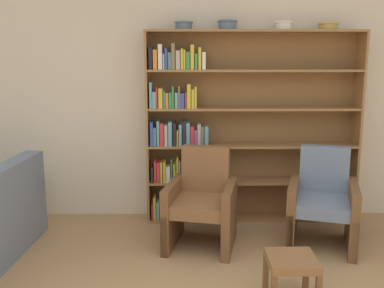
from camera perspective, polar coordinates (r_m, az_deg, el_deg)
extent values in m
cube|color=beige|center=(4.90, 3.06, 6.14)|extent=(12.00, 0.06, 2.75)
cube|color=olive|center=(4.76, -5.89, 2.10)|extent=(0.02, 0.30, 2.11)
cube|color=olive|center=(5.10, 21.03, 2.01)|extent=(0.02, 0.30, 2.11)
cube|color=olive|center=(4.75, 8.39, 14.65)|extent=(2.29, 0.30, 0.03)
cube|color=olive|center=(5.06, 7.72, -9.65)|extent=(2.29, 0.30, 0.03)
cube|color=brown|center=(4.94, 7.79, 2.37)|extent=(2.29, 0.01, 2.11)
cube|color=red|center=(4.94, -5.27, -8.84)|extent=(0.02, 0.15, 0.19)
cube|color=gold|center=(4.94, -4.96, -8.36)|extent=(0.03, 0.18, 0.26)
cube|color=#669EB2|center=(4.93, -4.54, -8.69)|extent=(0.03, 0.15, 0.21)
cube|color=red|center=(4.92, -4.17, -8.83)|extent=(0.02, 0.12, 0.20)
cube|color=#4C756B|center=(4.94, -3.72, -8.75)|extent=(0.04, 0.17, 0.19)
cube|color=#B2A899|center=(4.92, -3.26, -8.78)|extent=(0.03, 0.14, 0.20)
cube|color=orange|center=(4.92, -2.89, -8.72)|extent=(0.02, 0.15, 0.21)
cube|color=#7F6B4C|center=(4.94, -2.56, -8.59)|extent=(0.03, 0.19, 0.22)
cube|color=white|center=(4.95, -2.11, -8.84)|extent=(0.04, 0.19, 0.17)
cube|color=#4C756B|center=(4.91, -1.70, -8.77)|extent=(0.02, 0.13, 0.21)
cube|color=orange|center=(4.93, -1.45, -8.65)|extent=(0.02, 0.16, 0.22)
cube|color=#388C47|center=(4.91, -1.04, -8.35)|extent=(0.04, 0.16, 0.27)
cube|color=orange|center=(4.91, -0.62, -8.46)|extent=(0.02, 0.15, 0.25)
cube|color=#4C756B|center=(4.90, -0.25, -8.63)|extent=(0.03, 0.12, 0.23)
cube|color=gold|center=(4.91, 0.05, -8.39)|extent=(0.02, 0.15, 0.27)
cube|color=#669EB2|center=(4.91, 0.38, -8.72)|extent=(0.03, 0.13, 0.21)
cube|color=olive|center=(4.93, 7.85, -4.88)|extent=(2.29, 0.30, 0.03)
cube|color=black|center=(4.82, -5.28, -3.94)|extent=(0.03, 0.17, 0.18)
cube|color=red|center=(4.81, -4.89, -3.55)|extent=(0.02, 0.17, 0.25)
cube|color=red|center=(4.82, -4.45, -3.61)|extent=(0.04, 0.20, 0.23)
cube|color=gold|center=(4.79, -4.08, -3.71)|extent=(0.02, 0.14, 0.23)
cube|color=gold|center=(4.81, -3.66, -3.63)|extent=(0.03, 0.18, 0.23)
cube|color=white|center=(4.79, -3.18, -3.98)|extent=(0.04, 0.14, 0.18)
cube|color=#388C47|center=(4.77, -2.72, -3.52)|extent=(0.02, 0.13, 0.26)
cube|color=gold|center=(4.81, -2.34, -3.70)|extent=(0.03, 0.19, 0.21)
cube|color=gold|center=(4.79, -1.95, -3.40)|extent=(0.02, 0.15, 0.27)
cube|color=#B2A899|center=(4.78, -1.67, -3.70)|extent=(0.02, 0.13, 0.23)
cube|color=red|center=(4.79, -1.27, -3.57)|extent=(0.03, 0.16, 0.24)
cube|color=#B2A899|center=(4.81, -0.82, -3.86)|extent=(0.03, 0.19, 0.19)
cube|color=olive|center=(4.83, 7.98, -0.16)|extent=(2.29, 0.30, 0.02)
cube|color=#334CB2|center=(4.72, -5.35, 1.42)|extent=(0.03, 0.16, 0.27)
cube|color=#4C756B|center=(4.70, -4.95, 1.01)|extent=(0.03, 0.12, 0.20)
cube|color=#669EB2|center=(4.72, -4.51, 1.48)|extent=(0.03, 0.17, 0.27)
cube|color=red|center=(4.70, -4.02, 1.31)|extent=(0.04, 0.15, 0.25)
cube|color=#B2A899|center=(4.72, -3.45, 1.26)|extent=(0.03, 0.19, 0.23)
cube|color=#669EB2|center=(4.71, -2.92, 1.43)|extent=(0.04, 0.17, 0.26)
cube|color=black|center=(4.70, -2.34, 1.35)|extent=(0.04, 0.14, 0.26)
cube|color=orange|center=(4.70, -1.94, 0.88)|extent=(0.02, 0.14, 0.18)
cube|color=#669EB2|center=(4.70, -1.57, 1.25)|extent=(0.03, 0.15, 0.24)
cube|color=black|center=(4.69, -1.06, 1.50)|extent=(0.04, 0.14, 0.28)
cube|color=#669EB2|center=(4.72, -0.53, 1.41)|extent=(0.04, 0.19, 0.26)
cube|color=red|center=(4.69, 0.02, 1.11)|extent=(0.04, 0.13, 0.22)
cube|color=#994C99|center=(4.71, 0.48, 0.90)|extent=(0.03, 0.16, 0.18)
cube|color=#B2A899|center=(4.72, 0.92, 1.31)|extent=(0.04, 0.18, 0.24)
cube|color=#7F6B4C|center=(4.70, 1.36, 1.11)|extent=(0.03, 0.15, 0.21)
cube|color=#669EB2|center=(4.69, 1.91, 1.09)|extent=(0.04, 0.13, 0.21)
cube|color=olive|center=(4.77, 8.11, 4.71)|extent=(2.29, 0.30, 0.02)
cube|color=#669EB2|center=(4.66, -5.48, 6.49)|extent=(0.03, 0.15, 0.28)
cube|color=#669EB2|center=(4.65, -5.03, 5.88)|extent=(0.04, 0.13, 0.18)
cube|color=red|center=(4.66, -4.66, 6.20)|extent=(0.02, 0.16, 0.23)
cube|color=gold|center=(4.65, -4.18, 6.11)|extent=(0.04, 0.14, 0.21)
cube|color=#4C756B|center=(4.66, -3.69, 5.97)|extent=(0.02, 0.17, 0.19)
cube|color=orange|center=(4.68, -3.32, 5.85)|extent=(0.03, 0.19, 0.17)
cube|color=#388C47|center=(4.66, -2.89, 5.88)|extent=(0.03, 0.17, 0.17)
cube|color=#388C47|center=(4.65, -2.54, 6.27)|extent=(0.02, 0.14, 0.24)
cube|color=#669EB2|center=(4.67, -2.09, 5.88)|extent=(0.03, 0.18, 0.17)
cube|color=#7F6B4C|center=(4.67, -1.71, 6.33)|extent=(0.02, 0.20, 0.24)
cube|color=#334CB2|center=(4.66, -1.31, 5.83)|extent=(0.04, 0.18, 0.16)
cube|color=red|center=(4.66, -0.82, 5.88)|extent=(0.02, 0.17, 0.17)
cube|color=gold|center=(4.66, -0.43, 6.43)|extent=(0.04, 0.18, 0.26)
cube|color=gold|center=(4.63, 0.09, 6.06)|extent=(0.03, 0.12, 0.21)
cube|color=gold|center=(4.65, 0.46, 6.24)|extent=(0.02, 0.15, 0.23)
cube|color=olive|center=(4.74, 8.25, 9.67)|extent=(2.29, 0.30, 0.02)
cube|color=black|center=(4.66, -5.50, 11.28)|extent=(0.04, 0.18, 0.23)
cube|color=orange|center=(4.67, -4.88, 11.14)|extent=(0.04, 0.20, 0.21)
cube|color=white|center=(4.63, -4.25, 11.49)|extent=(0.04, 0.12, 0.26)
cube|color=#B2A899|center=(4.62, -3.78, 10.89)|extent=(0.02, 0.12, 0.16)
cube|color=#334CB2|center=(4.63, -3.45, 11.25)|extent=(0.03, 0.14, 0.22)
cube|color=#4C756B|center=(4.65, -2.98, 11.00)|extent=(0.04, 0.19, 0.18)
cube|color=#7F6B4C|center=(4.64, -2.51, 11.57)|extent=(0.04, 0.16, 0.27)
cube|color=#B2A899|center=(4.63, -1.88, 11.12)|extent=(0.04, 0.14, 0.20)
cube|color=gold|center=(4.65, -1.35, 11.24)|extent=(0.03, 0.19, 0.22)
cube|color=gold|center=(4.62, -1.02, 11.17)|extent=(0.02, 0.13, 0.20)
cube|color=#388C47|center=(4.62, -0.57, 11.05)|extent=(0.04, 0.12, 0.18)
cube|color=gold|center=(4.63, 0.03, 11.49)|extent=(0.04, 0.14, 0.26)
cube|color=#388C47|center=(4.65, 0.53, 10.94)|extent=(0.03, 0.19, 0.17)
cube|color=gold|center=(4.62, 1.03, 11.33)|extent=(0.03, 0.13, 0.23)
cube|color=white|center=(4.64, 1.56, 11.02)|extent=(0.04, 0.17, 0.18)
cylinder|color=slate|center=(4.70, -1.10, 15.46)|extent=(0.18, 0.18, 0.08)
torus|color=slate|center=(4.70, -1.10, 15.90)|extent=(0.20, 0.20, 0.02)
cylinder|color=slate|center=(4.72, 4.74, 15.49)|extent=(0.19, 0.19, 0.10)
torus|color=slate|center=(4.72, 4.75, 15.99)|extent=(0.22, 0.22, 0.02)
cylinder|color=silver|center=(4.81, 12.08, 15.14)|extent=(0.18, 0.18, 0.08)
torus|color=silver|center=(4.81, 12.10, 15.57)|extent=(0.20, 0.20, 0.02)
cylinder|color=tan|center=(4.93, 17.72, 14.70)|extent=(0.19, 0.19, 0.07)
torus|color=tan|center=(4.94, 17.74, 15.05)|extent=(0.22, 0.22, 0.02)
cube|color=slate|center=(5.01, -24.20, -7.34)|extent=(0.96, 0.17, 0.59)
cube|color=brown|center=(3.95, 4.57, -12.85)|extent=(0.08, 0.08, 0.39)
cube|color=brown|center=(4.05, -3.66, -12.23)|extent=(0.08, 0.08, 0.39)
cube|color=brown|center=(4.51, 5.48, -9.75)|extent=(0.08, 0.08, 0.39)
cube|color=brown|center=(4.60, -1.70, -9.30)|extent=(0.08, 0.08, 0.39)
cube|color=brown|center=(4.18, 1.19, -8.09)|extent=(0.60, 0.72, 0.12)
cube|color=brown|center=(4.37, 1.85, -3.47)|extent=(0.49, 0.22, 0.49)
cube|color=brown|center=(4.18, 5.02, -9.67)|extent=(0.22, 0.68, 0.63)
cube|color=brown|center=(4.27, -2.56, -9.18)|extent=(0.22, 0.68, 0.63)
cube|color=brown|center=(4.19, 20.81, -12.12)|extent=(0.09, 0.09, 0.39)
cube|color=brown|center=(4.18, 12.84, -11.71)|extent=(0.09, 0.09, 0.39)
cube|color=brown|center=(4.76, 20.33, -9.29)|extent=(0.09, 0.09, 0.39)
cube|color=brown|center=(4.75, 13.38, -8.92)|extent=(0.09, 0.09, 0.39)
cube|color=slate|center=(4.38, 17.00, -7.69)|extent=(0.65, 0.75, 0.12)
cube|color=slate|center=(4.58, 17.20, -3.30)|extent=(0.49, 0.26, 0.49)
cube|color=brown|center=(4.43, 20.59, -9.16)|extent=(0.28, 0.67, 0.63)
cube|color=brown|center=(4.42, 13.26, -8.78)|extent=(0.28, 0.67, 0.63)
cube|color=brown|center=(3.53, 9.81, -16.73)|extent=(0.04, 0.04, 0.32)
cube|color=brown|center=(3.59, 14.96, -16.39)|extent=(0.04, 0.04, 0.32)
cube|color=brown|center=(3.34, 13.17, -14.92)|extent=(0.35, 0.35, 0.06)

